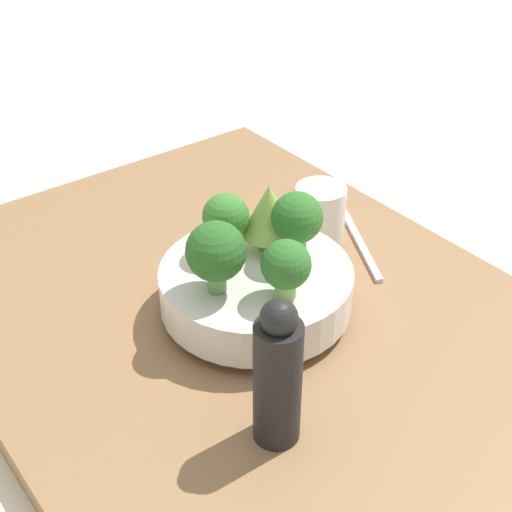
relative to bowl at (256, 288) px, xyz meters
The scene contains 11 objects.
ground_plane 0.08m from the bowl, 162.71° to the left, with size 6.00×6.00×0.00m, color beige.
table 0.06m from the bowl, 162.71° to the left, with size 0.95×0.65×0.04m.
bowl is the anchor object (origin of this frame).
broccoli_floret_left 0.09m from the bowl, behind, with size 0.06×0.06×0.07m.
broccoli_floret_right 0.09m from the bowl, ahead, with size 0.06×0.06×0.08m.
broccoli_floret_front 0.10m from the bowl, 99.97° to the right, with size 0.06×0.06×0.09m.
romanesco_piece_near 0.09m from the bowl, 55.37° to the right, with size 0.07×0.07×0.09m.
broccoli_floret_back 0.10m from the bowl, 94.80° to the left, with size 0.07×0.07×0.09m.
cup 0.20m from the bowl, 65.27° to the right, with size 0.07×0.07×0.08m.
pepper_mill 0.20m from the bowl, 148.51° to the left, with size 0.05×0.05×0.17m.
fork 0.22m from the bowl, 81.48° to the right, with size 0.17×0.10×0.01m.
Camera 1 is at (-0.53, 0.42, 0.61)m, focal length 50.00 mm.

